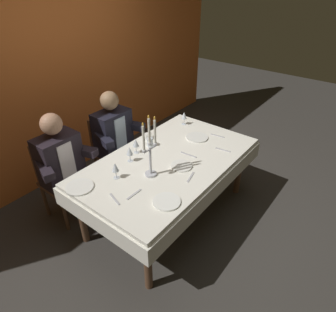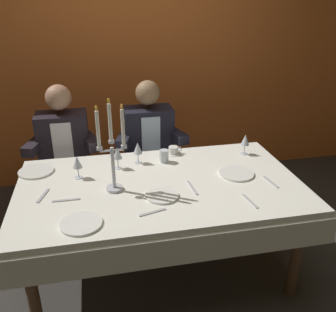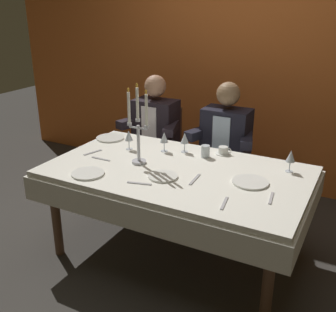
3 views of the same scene
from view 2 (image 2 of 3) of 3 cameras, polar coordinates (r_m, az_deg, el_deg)
ground_plane at (r=2.90m, az=-1.10°, el=-17.19°), size 12.00×12.00×0.00m
back_wall at (r=3.85m, az=-6.05°, el=15.73°), size 6.00×0.12×2.70m
dining_table at (r=2.53m, az=-1.22°, el=-6.60°), size 1.94×1.14×0.74m
candelabra at (r=2.30m, az=-8.72°, el=0.29°), size 0.19×0.11×0.61m
dinner_plate_0 at (r=2.31m, az=-0.93°, el=-6.18°), size 0.21×0.21×0.01m
dinner_plate_1 at (r=2.62m, az=10.64°, el=-2.68°), size 0.25×0.25×0.01m
dinner_plate_2 at (r=2.77m, az=-19.96°, el=-2.25°), size 0.25×0.25×0.01m
dinner_plate_3 at (r=2.11m, az=-13.43°, el=-10.24°), size 0.24×0.24×0.01m
wine_glass_0 at (r=2.56m, az=-14.03°, el=-1.00°), size 0.07×0.07×0.16m
wine_glass_1 at (r=2.92m, az=11.99°, el=2.42°), size 0.07×0.07×0.16m
wine_glass_2 at (r=2.64m, az=-7.92°, el=0.37°), size 0.07×0.07×0.16m
wine_glass_3 at (r=2.71m, az=-4.76°, el=1.13°), size 0.07×0.07×0.16m
water_tumbler_0 at (r=2.75m, az=-0.63°, el=-0.00°), size 0.07×0.07×0.10m
coffee_cup_0 at (r=2.89m, az=0.87°, el=0.83°), size 0.13×0.12×0.06m
spoon_0 at (r=2.36m, az=-15.68°, el=-6.66°), size 0.17×0.02×0.01m
fork_1 at (r=2.16m, az=-2.46°, el=-8.79°), size 0.17×0.06×0.01m
fork_2 at (r=2.57m, az=15.78°, el=-3.93°), size 0.04×0.17×0.01m
fork_3 at (r=2.32m, az=12.73°, el=-6.91°), size 0.04×0.17×0.01m
fork_4 at (r=2.45m, az=-18.99°, el=-5.88°), size 0.07×0.17×0.01m
knife_5 at (r=2.41m, az=3.84°, el=-4.96°), size 0.03×0.19×0.01m
seated_diner_0 at (r=3.26m, az=-15.95°, el=2.03°), size 0.63×0.48×1.24m
seated_diner_1 at (r=3.27m, az=-3.06°, el=3.10°), size 0.63×0.48×1.24m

